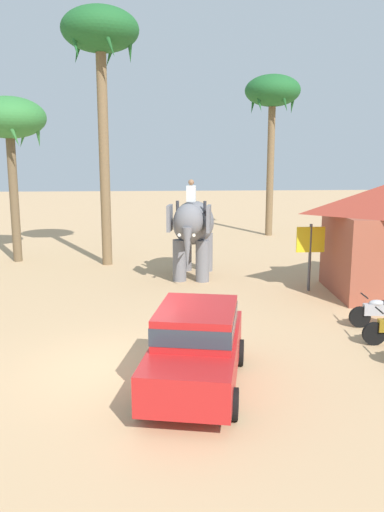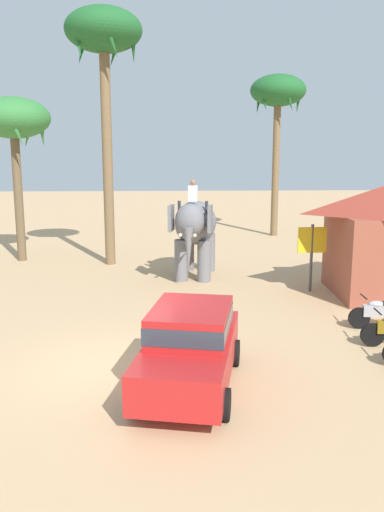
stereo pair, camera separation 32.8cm
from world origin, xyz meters
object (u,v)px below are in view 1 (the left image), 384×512
Objects in this scene: elephant_with_mahout at (193,227)px; palm_tree_behind_elephant at (100,41)px; car_sedan_foreground at (196,344)px; motorcycle_far_in_row at (381,311)px; signboard_yellow at (310,244)px; palm_tree_left_of_road at (272,96)px; palm_tree_near_hut at (9,122)px.

elephant_with_mahout is 8.65m from palm_tree_behind_elephant.
car_sedan_foreground is at bearing -76.89° from palm_tree_behind_elephant.
signboard_yellow is (-0.84, 4.10, 1.22)m from motorcycle_far_in_row.
signboard_yellow is at bearing -34.07° from palm_tree_behind_elephant.
palm_tree_left_of_road is (9.01, 7.92, -1.26)m from palm_tree_behind_elephant.
elephant_with_mahout is at bearing 148.81° from signboard_yellow.
palm_tree_behind_elephant is 1.15× the size of palm_tree_left_of_road.
palm_tree_near_hut is at bearing 140.83° from motorcycle_far_in_row.
palm_tree_behind_elephant is at bearing -138.70° from palm_tree_left_of_road.
signboard_yellow reaches higher than car_sedan_foreground.
palm_tree_near_hut is (-12.57, 10.24, 5.73)m from motorcycle_far_in_row.
palm_tree_left_of_road is at bearing 73.52° from car_sedan_foreground.
palm_tree_near_hut is 14.99m from palm_tree_left_of_road.
car_sedan_foreground is 1.82× the size of signboard_yellow.
motorcycle_far_in_row is at bearing -91.98° from palm_tree_left_of_road.
signboard_yellow is (7.58, -5.13, -7.68)m from palm_tree_behind_elephant.
palm_tree_behind_elephant is 1.47× the size of palm_tree_near_hut.
signboard_yellow is at bearing 58.20° from car_sedan_foreground.
palm_tree_left_of_road is (6.07, 20.53, 7.18)m from car_sedan_foreground.
elephant_with_mahout reaches higher than car_sedan_foreground.
car_sedan_foreground is 22.58m from palm_tree_left_of_road.
signboard_yellow reaches higher than motorcycle_far_in_row.
car_sedan_foreground is 2.42× the size of motorcycle_far_in_row.
palm_tree_near_hut is 13.99m from signboard_yellow.
car_sedan_foreground is 0.60× the size of palm_tree_near_hut.
elephant_with_mahout is 0.55× the size of palm_tree_near_hut.
elephant_with_mahout is 9.58m from palm_tree_near_hut.
elephant_with_mahout is at bearing -37.02° from palm_tree_behind_elephant.
palm_tree_near_hut reaches higher than motorcycle_far_in_row.
car_sedan_foreground is at bearing -106.48° from palm_tree_left_of_road.
car_sedan_foreground is 1.09× the size of elephant_with_mahout.
palm_tree_left_of_road is at bearing 88.02° from motorcycle_far_in_row.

